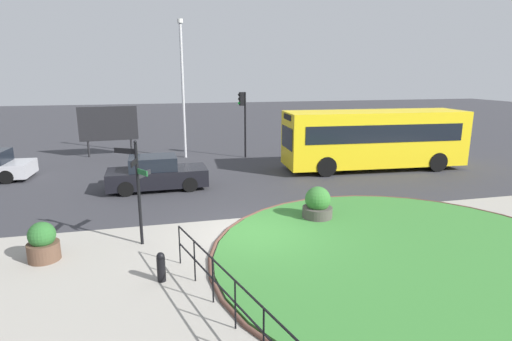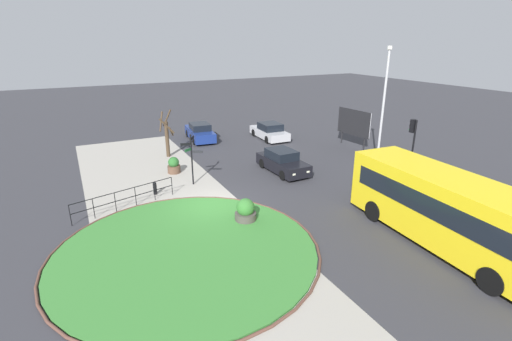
{
  "view_description": "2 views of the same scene",
  "coord_description": "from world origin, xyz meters",
  "px_view_note": "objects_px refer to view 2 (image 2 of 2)",
  "views": [
    {
      "loc": [
        -2.74,
        -11.63,
        4.95
      ],
      "look_at": [
        0.85,
        3.36,
        1.26
      ],
      "focal_mm": 28.4,
      "sensor_mm": 36.0,
      "label": 1
    },
    {
      "loc": [
        17.19,
        -6.08,
        8.39
      ],
      "look_at": [
        0.05,
        2.58,
        1.59
      ],
      "focal_mm": 26.2,
      "sensor_mm": 36.0,
      "label": 2
    }
  ],
  "objects_px": {
    "car_near_lane": "(282,162)",
    "signpost_directional": "(192,155)",
    "car_trailing": "(200,132)",
    "traffic_light_near": "(412,137)",
    "bollard_foreground": "(155,188)",
    "street_tree_bare": "(167,135)",
    "car_far_lane": "(270,131)",
    "planter_near_signpost": "(174,166)",
    "billboard_left": "(354,123)",
    "bus_yellow": "(448,210)",
    "lamppost_tall": "(383,104)",
    "planter_kerbside": "(246,211)"
  },
  "relations": [
    {
      "from": "signpost_directional",
      "to": "traffic_light_near",
      "type": "distance_m",
      "value": 13.18
    },
    {
      "from": "bollard_foreground",
      "to": "car_trailing",
      "type": "height_order",
      "value": "car_trailing"
    },
    {
      "from": "lamppost_tall",
      "to": "planter_kerbside",
      "type": "xyz_separation_m",
      "value": [
        3.72,
        -12.01,
        -3.74
      ]
    },
    {
      "from": "signpost_directional",
      "to": "traffic_light_near",
      "type": "bearing_deg",
      "value": 65.02
    },
    {
      "from": "billboard_left",
      "to": "planter_kerbside",
      "type": "relative_size",
      "value": 2.89
    },
    {
      "from": "car_near_lane",
      "to": "street_tree_bare",
      "type": "distance_m",
      "value": 9.05
    },
    {
      "from": "signpost_directional",
      "to": "street_tree_bare",
      "type": "height_order",
      "value": "street_tree_bare"
    },
    {
      "from": "car_near_lane",
      "to": "car_far_lane",
      "type": "bearing_deg",
      "value": 155.45
    },
    {
      "from": "bus_yellow",
      "to": "traffic_light_near",
      "type": "relative_size",
      "value": 2.45
    },
    {
      "from": "traffic_light_near",
      "to": "planter_near_signpost",
      "type": "xyz_separation_m",
      "value": [
        -8.09,
        -12.41,
        -2.36
      ]
    },
    {
      "from": "bus_yellow",
      "to": "billboard_left",
      "type": "bearing_deg",
      "value": -23.18
    },
    {
      "from": "traffic_light_near",
      "to": "billboard_left",
      "type": "distance_m",
      "value": 8.3
    },
    {
      "from": "bus_yellow",
      "to": "lamppost_tall",
      "type": "height_order",
      "value": "lamppost_tall"
    },
    {
      "from": "car_far_lane",
      "to": "car_near_lane",
      "type": "bearing_deg",
      "value": 159.04
    },
    {
      "from": "traffic_light_near",
      "to": "bollard_foreground",
      "type": "bearing_deg",
      "value": 65.07
    },
    {
      "from": "planter_kerbside",
      "to": "street_tree_bare",
      "type": "height_order",
      "value": "street_tree_bare"
    },
    {
      "from": "signpost_directional",
      "to": "billboard_left",
      "type": "bearing_deg",
      "value": 99.24
    },
    {
      "from": "bollard_foreground",
      "to": "billboard_left",
      "type": "distance_m",
      "value": 17.08
    },
    {
      "from": "bollard_foreground",
      "to": "billboard_left",
      "type": "height_order",
      "value": "billboard_left"
    },
    {
      "from": "car_near_lane",
      "to": "planter_kerbside",
      "type": "bearing_deg",
      "value": -45.64
    },
    {
      "from": "billboard_left",
      "to": "planter_near_signpost",
      "type": "distance_m",
      "value": 14.91
    },
    {
      "from": "bus_yellow",
      "to": "planter_near_signpost",
      "type": "height_order",
      "value": "bus_yellow"
    },
    {
      "from": "bollard_foreground",
      "to": "planter_kerbside",
      "type": "bearing_deg",
      "value": 30.84
    },
    {
      "from": "car_far_lane",
      "to": "lamppost_tall",
      "type": "xyz_separation_m",
      "value": [
        9.72,
        3.31,
        3.62
      ]
    },
    {
      "from": "car_far_lane",
      "to": "traffic_light_near",
      "type": "bearing_deg",
      "value": -167.17
    },
    {
      "from": "car_far_lane",
      "to": "traffic_light_near",
      "type": "xyz_separation_m",
      "value": [
        13.12,
        2.46,
        2.2
      ]
    },
    {
      "from": "signpost_directional",
      "to": "planter_near_signpost",
      "type": "distance_m",
      "value": 2.92
    },
    {
      "from": "signpost_directional",
      "to": "bollard_foreground",
      "type": "height_order",
      "value": "signpost_directional"
    },
    {
      "from": "car_far_lane",
      "to": "planter_near_signpost",
      "type": "distance_m",
      "value": 11.15
    },
    {
      "from": "car_near_lane",
      "to": "signpost_directional",
      "type": "bearing_deg",
      "value": -95.78
    },
    {
      "from": "lamppost_tall",
      "to": "billboard_left",
      "type": "distance_m",
      "value": 5.29
    },
    {
      "from": "street_tree_bare",
      "to": "car_trailing",
      "type": "bearing_deg",
      "value": 134.21
    },
    {
      "from": "signpost_directional",
      "to": "planter_kerbside",
      "type": "distance_m",
      "value": 6.06
    },
    {
      "from": "lamppost_tall",
      "to": "planter_kerbside",
      "type": "distance_m",
      "value": 13.12
    },
    {
      "from": "car_trailing",
      "to": "traffic_light_near",
      "type": "distance_m",
      "value": 17.61
    },
    {
      "from": "car_near_lane",
      "to": "street_tree_bare",
      "type": "height_order",
      "value": "street_tree_bare"
    },
    {
      "from": "lamppost_tall",
      "to": "street_tree_bare",
      "type": "bearing_deg",
      "value": -123.69
    },
    {
      "from": "traffic_light_near",
      "to": "billboard_left",
      "type": "xyz_separation_m",
      "value": [
        -7.88,
        2.43,
        -0.92
      ]
    },
    {
      "from": "car_far_lane",
      "to": "car_trailing",
      "type": "xyz_separation_m",
      "value": [
        -2.36,
        -5.63,
        0.03
      ]
    },
    {
      "from": "bollard_foreground",
      "to": "street_tree_bare",
      "type": "xyz_separation_m",
      "value": [
        -6.85,
        2.51,
        1.28
      ]
    },
    {
      "from": "car_far_lane",
      "to": "bus_yellow",
      "type": "bearing_deg",
      "value": 176.04
    },
    {
      "from": "street_tree_bare",
      "to": "planter_near_signpost",
      "type": "bearing_deg",
      "value": -8.75
    },
    {
      "from": "car_near_lane",
      "to": "planter_kerbside",
      "type": "height_order",
      "value": "car_near_lane"
    },
    {
      "from": "traffic_light_near",
      "to": "planter_kerbside",
      "type": "height_order",
      "value": "traffic_light_near"
    },
    {
      "from": "bollard_foreground",
      "to": "car_near_lane",
      "type": "height_order",
      "value": "car_near_lane"
    },
    {
      "from": "car_trailing",
      "to": "planter_kerbside",
      "type": "height_order",
      "value": "car_trailing"
    },
    {
      "from": "bus_yellow",
      "to": "car_near_lane",
      "type": "relative_size",
      "value": 2.23
    },
    {
      "from": "car_far_lane",
      "to": "street_tree_bare",
      "type": "relative_size",
      "value": 1.27
    },
    {
      "from": "street_tree_bare",
      "to": "traffic_light_near",
      "type": "bearing_deg",
      "value": 44.93
    },
    {
      "from": "bollard_foreground",
      "to": "planter_near_signpost",
      "type": "distance_m",
      "value": 3.64
    }
  ]
}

